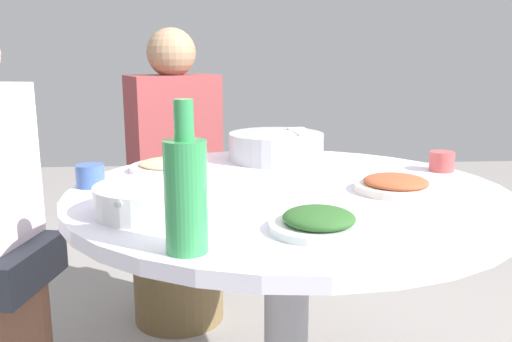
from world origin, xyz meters
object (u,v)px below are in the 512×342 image
(dish_greens, at_px, (319,222))
(dish_noodles, at_px, (168,166))
(green_bottle, at_px, (186,192))
(tea_cup_far, at_px, (90,176))
(soup_bowl, at_px, (150,200))
(dish_stirfry, at_px, (396,185))
(diner_right, at_px, (174,141))
(rice_bowl, at_px, (276,146))
(tea_cup_near, at_px, (442,161))
(stool_for_diner_right, at_px, (178,268))
(round_dining_table, at_px, (287,234))

(dish_greens, distance_m, dish_noodles, 0.68)
(green_bottle, relative_size, tea_cup_far, 3.63)
(soup_bowl, distance_m, dish_stirfry, 0.62)
(dish_greens, distance_m, diner_right, 1.20)
(rice_bowl, xyz_separation_m, tea_cup_near, (0.20, 0.48, -0.02))
(tea_cup_near, bearing_deg, dish_noodles, -93.82)
(rice_bowl, bearing_deg, dish_stirfry, 31.23)
(dish_noodles, bearing_deg, tea_cup_far, -45.27)
(green_bottle, bearing_deg, rice_bowl, 163.60)
(rice_bowl, relative_size, soup_bowl, 1.21)
(tea_cup_near, bearing_deg, stool_for_diner_right, -125.83)
(rice_bowl, distance_m, dish_noodles, 0.37)
(dish_greens, distance_m, tea_cup_far, 0.67)
(rice_bowl, xyz_separation_m, tea_cup_far, (0.33, -0.53, -0.02))
(soup_bowl, distance_m, tea_cup_near, 0.90)
(stool_for_diner_right, bearing_deg, diner_right, -90.00)
(round_dining_table, xyz_separation_m, dish_stirfry, (0.05, 0.27, 0.14))
(soup_bowl, height_order, tea_cup_near, soup_bowl)
(dish_noodles, distance_m, green_bottle, 0.69)
(soup_bowl, height_order, dish_stirfry, soup_bowl)
(dish_greens, xyz_separation_m, tea_cup_far, (-0.40, -0.54, 0.01))
(dish_noodles, xyz_separation_m, green_bottle, (0.68, 0.10, 0.09))
(dish_greens, distance_m, green_bottle, 0.29)
(round_dining_table, relative_size, dish_stirfry, 5.52)
(round_dining_table, xyz_separation_m, rice_bowl, (-0.38, 0.01, 0.17))
(dish_noodles, bearing_deg, dish_stirfry, 64.66)
(green_bottle, xyz_separation_m, tea_cup_far, (-0.49, -0.28, -0.08))
(dish_noodles, height_order, green_bottle, green_bottle)
(dish_stirfry, relative_size, dish_greens, 1.04)
(dish_greens, bearing_deg, stool_for_diner_right, -161.59)
(rice_bowl, distance_m, stool_for_diner_right, 0.81)
(dish_noodles, bearing_deg, stool_for_diner_right, -177.11)
(tea_cup_far, bearing_deg, diner_right, 167.95)
(green_bottle, distance_m, stool_for_diner_right, 1.40)
(rice_bowl, height_order, stool_for_diner_right, rice_bowl)
(soup_bowl, relative_size, tea_cup_far, 3.43)
(rice_bowl, relative_size, dish_stirfry, 1.50)
(diner_right, bearing_deg, rice_bowl, 42.03)
(round_dining_table, height_order, dish_stirfry, dish_stirfry)
(dish_greens, height_order, diner_right, diner_right)
(tea_cup_near, bearing_deg, soup_bowl, -65.07)
(diner_right, bearing_deg, stool_for_diner_right, 90.00)
(diner_right, bearing_deg, dish_noodles, 2.89)
(green_bottle, bearing_deg, diner_right, -174.23)
(dish_stirfry, bearing_deg, tea_cup_near, 137.08)
(dish_stirfry, bearing_deg, dish_greens, -40.23)
(stool_for_diner_right, relative_size, diner_right, 0.59)
(round_dining_table, distance_m, dish_greens, 0.38)
(green_bottle, bearing_deg, dish_noodles, -171.89)
(round_dining_table, height_order, stool_for_diner_right, round_dining_table)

